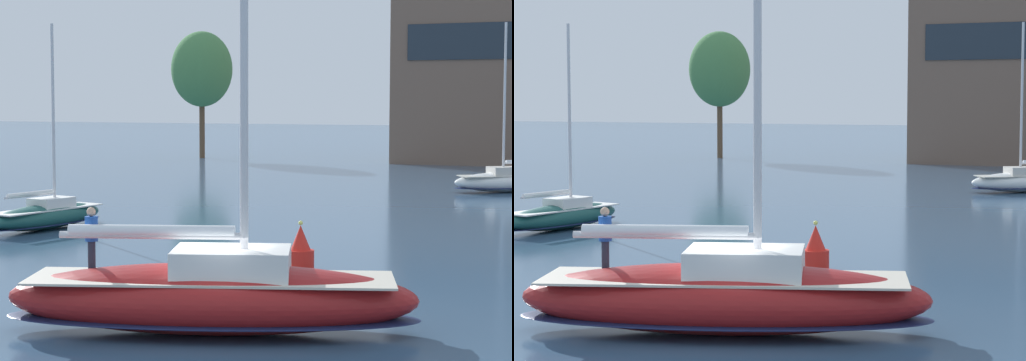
% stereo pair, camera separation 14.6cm
% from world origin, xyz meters
% --- Properties ---
extents(ground_plane, '(400.00, 400.00, 0.00)m').
position_xyz_m(ground_plane, '(0.00, 0.00, 0.00)').
color(ground_plane, '#385675').
extents(tree_shore_left, '(6.25, 6.25, 12.86)m').
position_xyz_m(tree_shore_left, '(-33.35, 68.97, 9.00)').
color(tree_shore_left, brown).
rests_on(tree_shore_left, ground).
extents(sailboat_main, '(11.14, 6.27, 14.75)m').
position_xyz_m(sailboat_main, '(0.02, 0.01, 1.00)').
color(sailboat_main, maroon).
rests_on(sailboat_main, ground).
extents(sailboat_moored_far_slip, '(7.86, 6.17, 10.91)m').
position_xyz_m(sailboat_moored_far_slip, '(1.40, 42.85, 0.74)').
color(sailboat_moored_far_slip, white).
rests_on(sailboat_moored_far_slip, ground).
extents(sailboat_moored_outer_mooring, '(3.18, 7.13, 9.49)m').
position_xyz_m(sailboat_moored_outer_mooring, '(-15.84, 15.81, 0.65)').
color(sailboat_moored_outer_mooring, '#194C47').
rests_on(sailboat_moored_outer_mooring, ground).
extents(channel_buoy, '(0.96, 0.96, 1.76)m').
position_xyz_m(channel_buoy, '(-1.12, 9.78, 0.69)').
color(channel_buoy, red).
rests_on(channel_buoy, ground).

